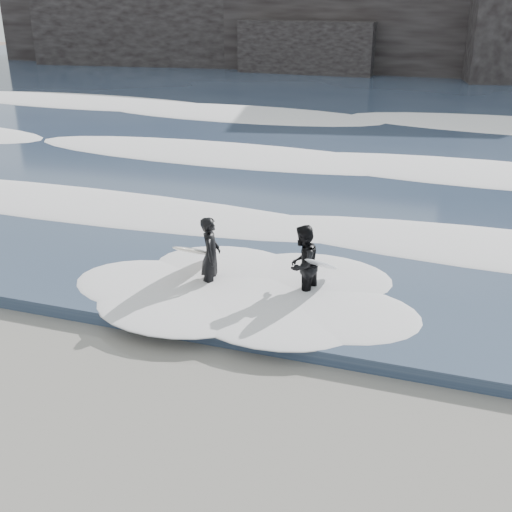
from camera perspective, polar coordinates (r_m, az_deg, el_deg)
name	(u,v)px	position (r m, az deg, el deg)	size (l,w,h in m)	color
ground	(139,443)	(10.41, -10.32, -16.05)	(120.00, 120.00, 0.00)	#846451
sea	(392,109)	(36.75, 11.97, 12.65)	(90.00, 52.00, 0.30)	#2F3E56
headland	(427,5)	(53.13, 14.98, 20.76)	(70.00, 9.00, 10.00)	black
foam_near	(295,225)	(17.59, 3.50, 2.73)	(60.00, 3.20, 0.20)	white
foam_mid	(345,162)	(24.11, 7.95, 8.25)	(60.00, 4.00, 0.24)	white
foam_far	(381,117)	(32.79, 11.08, 12.04)	(60.00, 4.80, 0.30)	white
surfer_left	(207,255)	(14.37, -4.37, 0.12)	(1.03, 2.12, 1.82)	black
surfer_right	(304,265)	(13.90, 4.29, -0.77)	(1.18, 1.74, 1.79)	black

